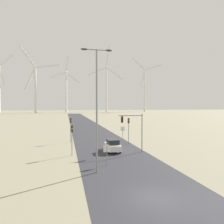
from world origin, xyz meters
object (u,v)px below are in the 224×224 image
at_px(stop_sign_near, 107,151).
at_px(traffic_light_post_near_left, 72,134).
at_px(wind_turbine_center, 66,87).
at_px(wind_turbine_far_right, 145,86).
at_px(wind_turbine_left, 35,84).
at_px(wind_turbine_right, 106,84).
at_px(traffic_light_mast_overhead, 134,125).
at_px(traffic_light_post_near_right, 129,125).
at_px(streetlamp, 97,98).
at_px(traffic_light_post_mid_left, 71,125).
at_px(stop_sign_far, 123,131).
at_px(car_approaching, 113,145).

distance_m(stop_sign_near, traffic_light_post_near_left, 7.00).
relative_size(wind_turbine_center, wind_turbine_far_right, 0.96).
xyz_separation_m(wind_turbine_left, wind_turbine_far_right, (113.16, 14.97, 1.34)).
bearing_deg(wind_turbine_right, traffic_light_mast_overhead, -99.37).
bearing_deg(stop_sign_near, traffic_light_post_near_right, 63.76).
distance_m(stop_sign_near, wind_turbine_center, 206.69).
height_order(traffic_light_mast_overhead, wind_turbine_right, wind_turbine_right).
bearing_deg(streetlamp, traffic_light_post_mid_left, 96.63).
relative_size(stop_sign_far, traffic_light_post_near_left, 0.67).
xyz_separation_m(traffic_light_post_mid_left, wind_turbine_left, (-28.66, 173.20, 23.76)).
height_order(traffic_light_post_near_right, wind_turbine_center, wind_turbine_center).
bearing_deg(traffic_light_mast_overhead, stop_sign_near, -130.13).
distance_m(car_approaching, wind_turbine_center, 199.74).
relative_size(wind_turbine_right, wind_turbine_far_right, 1.19).
height_order(stop_sign_far, traffic_light_post_near_left, traffic_light_post_near_left).
relative_size(traffic_light_post_near_right, traffic_light_post_mid_left, 1.03).
bearing_deg(wind_turbine_center, traffic_light_post_near_left, -89.86).
relative_size(stop_sign_near, wind_turbine_left, 0.04).
relative_size(traffic_light_post_near_left, wind_turbine_center, 0.07).
bearing_deg(stop_sign_near, car_approaching, 72.89).
bearing_deg(traffic_light_post_near_left, wind_turbine_center, 90.14).
relative_size(traffic_light_post_mid_left, traffic_light_mast_overhead, 0.80).
bearing_deg(wind_turbine_far_right, wind_turbine_center, 179.70).
bearing_deg(traffic_light_post_near_right, wind_turbine_far_right, 68.79).
height_order(traffic_light_post_near_right, wind_turbine_far_right, wind_turbine_far_right).
height_order(streetlamp, traffic_light_post_near_left, streetlamp).
bearing_deg(traffic_light_post_mid_left, wind_turbine_left, 99.40).
xyz_separation_m(traffic_light_post_near_right, wind_turbine_right, (32.67, 198.35, 26.95)).
bearing_deg(stop_sign_far, traffic_light_mast_overhead, -95.63).
relative_size(traffic_light_post_near_right, traffic_light_mast_overhead, 0.82).
height_order(traffic_light_post_mid_left, wind_turbine_right, wind_turbine_right).
xyz_separation_m(stop_sign_far, traffic_light_mast_overhead, (-0.99, -10.08, 2.01)).
bearing_deg(traffic_light_post_near_left, car_approaching, 13.09).
bearing_deg(wind_turbine_right, traffic_light_post_near_left, -101.74).
height_order(stop_sign_near, wind_turbine_far_right, wind_turbine_far_right).
bearing_deg(wind_turbine_left, traffic_light_mast_overhead, -78.50).
xyz_separation_m(streetlamp, traffic_light_post_mid_left, (-2.20, 18.94, -4.31)).
xyz_separation_m(wind_turbine_left, wind_turbine_right, (71.24, 21.14, 3.28)).
bearing_deg(wind_turbine_center, traffic_light_mast_overhead, -87.32).
bearing_deg(traffic_light_mast_overhead, wind_turbine_far_right, 69.14).
xyz_separation_m(wind_turbine_right, wind_turbine_far_right, (41.92, -6.16, -1.94)).
xyz_separation_m(traffic_light_post_mid_left, wind_turbine_right, (42.57, 194.34, 27.03)).
xyz_separation_m(stop_sign_near, car_approaching, (2.20, 7.15, -0.72)).
bearing_deg(traffic_light_post_near_left, traffic_light_post_mid_left, 89.64).
height_order(traffic_light_post_near_left, wind_turbine_far_right, wind_turbine_far_right).
distance_m(streetlamp, traffic_light_post_near_right, 17.32).
relative_size(traffic_light_post_mid_left, wind_turbine_far_right, 0.07).
relative_size(car_approaching, wind_turbine_far_right, 0.07).
height_order(streetlamp, traffic_light_mast_overhead, streetlamp).
bearing_deg(traffic_light_post_near_right, streetlamp, -117.28).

